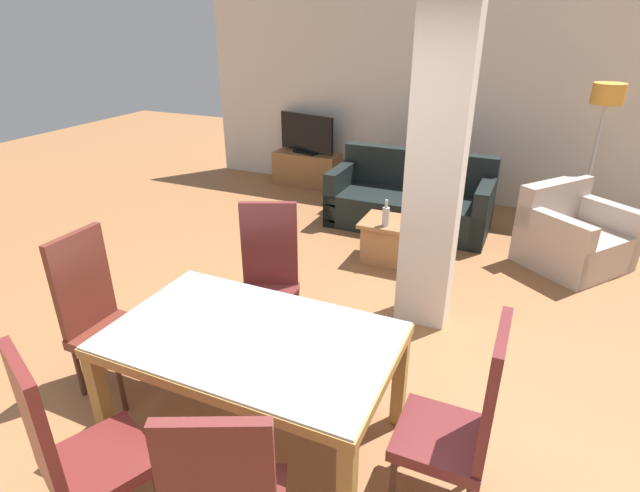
# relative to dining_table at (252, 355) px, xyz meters

# --- Properties ---
(ground_plane) EXTENTS (18.00, 18.00, 0.00)m
(ground_plane) POSITION_rel_dining_table_xyz_m (0.00, 0.00, -0.61)
(ground_plane) COLOR #9A643C
(back_wall) EXTENTS (7.20, 0.09, 2.70)m
(back_wall) POSITION_rel_dining_table_xyz_m (-0.00, 5.07, 0.74)
(back_wall) COLOR silver
(back_wall) RESTS_ON ground_plane
(divider_pillar) EXTENTS (0.43, 0.29, 2.70)m
(divider_pillar) POSITION_rel_dining_table_xyz_m (0.63, 1.78, 0.74)
(divider_pillar) COLOR silver
(divider_pillar) RESTS_ON ground_plane
(dining_table) EXTENTS (1.66, 1.02, 0.75)m
(dining_table) POSITION_rel_dining_table_xyz_m (0.00, 0.00, 0.00)
(dining_table) COLOR #A2793D
(dining_table) RESTS_ON ground_plane
(dining_chair_near_left) EXTENTS (0.61, 0.61, 1.16)m
(dining_chair_near_left) POSITION_rel_dining_table_xyz_m (-0.41, -0.94, -0.02)
(dining_chair_near_left) COLOR maroon
(dining_chair_near_left) RESTS_ON ground_plane
(dining_chair_head_right) EXTENTS (0.46, 0.46, 1.16)m
(dining_chair_head_right) POSITION_rel_dining_table_xyz_m (1.23, 0.00, -0.02)
(dining_chair_head_right) COLOR maroon
(dining_chair_head_right) RESTS_ON ground_plane
(dining_chair_head_left) EXTENTS (0.46, 0.46, 1.16)m
(dining_chair_head_left) POSITION_rel_dining_table_xyz_m (-1.21, 0.00, -0.02)
(dining_chair_head_left) COLOR maroon
(dining_chair_head_left) RESTS_ON ground_plane
(dining_chair_far_left) EXTENTS (0.61, 0.61, 1.16)m
(dining_chair_far_left) POSITION_rel_dining_table_xyz_m (-0.41, 0.93, -0.02)
(dining_chair_far_left) COLOR maroon
(dining_chair_far_left) RESTS_ON ground_plane
(sofa) EXTENTS (1.94, 0.90, 0.90)m
(sofa) POSITION_rel_dining_table_xyz_m (-0.03, 3.80, -0.31)
(sofa) COLOR black
(sofa) RESTS_ON ground_plane
(armchair) EXTENTS (1.24, 1.26, 0.84)m
(armchair) POSITION_rel_dining_table_xyz_m (1.81, 3.44, -0.32)
(armchair) COLOR #BCA99C
(armchair) RESTS_ON ground_plane
(coffee_table) EXTENTS (0.72, 0.51, 0.46)m
(coffee_table) POSITION_rel_dining_table_xyz_m (0.09, 2.74, -0.38)
(coffee_table) COLOR #9D6B42
(coffee_table) RESTS_ON ground_plane
(bottle) EXTENTS (0.07, 0.07, 0.28)m
(bottle) POSITION_rel_dining_table_xyz_m (0.02, 2.59, -0.05)
(bottle) COLOR #B2B7BC
(bottle) RESTS_ON coffee_table
(tv_stand) EXTENTS (1.02, 0.40, 0.51)m
(tv_stand) POSITION_rel_dining_table_xyz_m (-1.93, 4.79, -0.36)
(tv_stand) COLOR #9A663B
(tv_stand) RESTS_ON ground_plane
(tv_screen) EXTENTS (0.96, 0.29, 0.59)m
(tv_screen) POSITION_rel_dining_table_xyz_m (-1.93, 4.79, 0.18)
(tv_screen) COLOR black
(tv_screen) RESTS_ON tv_stand
(floor_lamp) EXTENTS (0.34, 0.34, 1.77)m
(floor_lamp) POSITION_rel_dining_table_xyz_m (1.91, 4.37, 0.88)
(floor_lamp) COLOR #B7B7BC
(floor_lamp) RESTS_ON ground_plane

